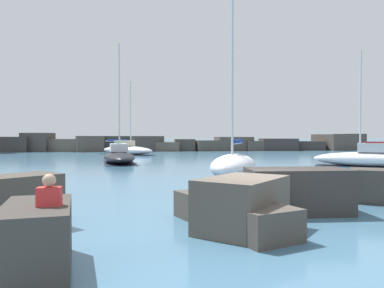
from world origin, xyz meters
The scene contains 9 objects.
ground_plane centered at (0.00, 0.00, 0.00)m, with size 600.00×600.00×0.00m, color teal.
open_sea_beyond centered at (0.00, 105.69, 0.00)m, with size 400.00×116.00×0.01m.
breakwater_jetty centered at (1.97, 45.66, 0.99)m, with size 61.38×6.97×2.60m.
foreground_rocks centered at (-1.10, 0.20, 0.57)m, with size 15.38×7.07×1.27m.
sailboat_moored_0 centered at (-4.61, 22.00, 0.56)m, with size 3.29×7.78×9.47m.
sailboat_moored_1 centered at (13.19, 15.69, 0.62)m, with size 7.32×5.54×8.27m.
sailboat_moored_2 centered at (1.91, 10.22, 0.65)m, with size 4.23×5.79×9.18m.
sailboat_moored_4 centered at (-4.42, 35.10, 0.60)m, with size 6.93×6.80×8.46m.
person_on_rocks centered at (-4.36, -2.67, 0.88)m, with size 0.36×0.22×1.59m.
Camera 1 is at (-2.96, -8.76, 2.19)m, focal length 35.00 mm.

